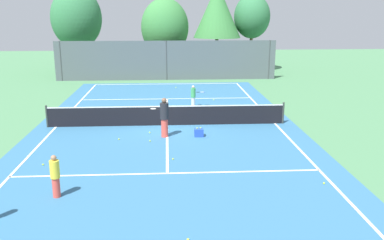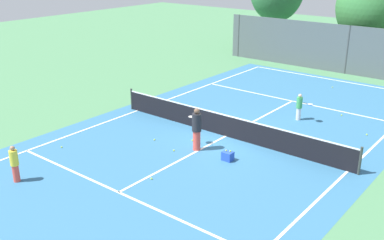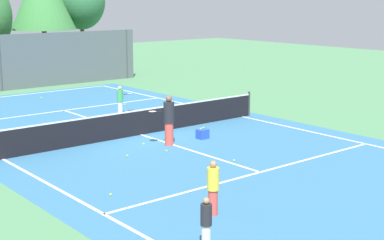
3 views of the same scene
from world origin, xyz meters
name	(u,v)px [view 1 (image 1 of 3)]	position (x,y,z in m)	size (l,w,h in m)	color
ground_plane	(167,125)	(0.00, 0.00, 0.00)	(80.00, 80.00, 0.00)	#4C8456
court_surface	(167,125)	(0.00, 0.00, 0.00)	(13.00, 25.00, 0.01)	teal
tennis_net	(167,115)	(0.00, 0.00, 0.51)	(11.90, 0.10, 1.10)	#333833
perimeter_fence	(166,61)	(0.00, 14.00, 1.60)	(18.00, 0.12, 3.20)	#515B60
tree_0	(165,27)	(-0.10, 16.93, 4.13)	(4.12, 3.80, 6.62)	brown
tree_1	(252,17)	(7.88, 18.71, 4.99)	(3.29, 3.51, 6.99)	brown
tree_2	(76,18)	(-8.01, 18.69, 4.88)	(4.51, 4.13, 7.60)	brown
tree_3	(217,11)	(4.57, 17.81, 5.52)	(4.23, 4.23, 7.88)	brown
player_0	(194,96)	(1.58, 3.92, 0.68)	(0.85, 0.34, 1.31)	silver
player_1	(55,176)	(-3.43, -8.10, 0.70)	(0.29, 0.29, 1.37)	#E54C3F
player_2	(164,117)	(-0.12, -1.95, 0.93)	(0.93, 0.73, 1.81)	#E54C3F
ball_crate	(199,133)	(1.45, -1.99, 0.18)	(0.41, 0.34, 0.43)	blue
tennis_ball_0	(324,183)	(5.22, -7.64, 0.03)	(0.07, 0.07, 0.07)	#CCE533
tennis_ball_1	(123,124)	(-2.23, 0.17, 0.03)	(0.07, 0.07, 0.07)	#CCE533
tennis_ball_2	(214,100)	(3.00, 5.78, 0.03)	(0.07, 0.07, 0.07)	#CCE533
tennis_ball_3	(188,239)	(0.51, -10.89, 0.03)	(0.07, 0.07, 0.07)	#CCE533
tennis_ball_4	(125,120)	(-2.20, 1.14, 0.03)	(0.07, 0.07, 0.07)	#CCE533
tennis_ball_5	(43,165)	(-4.64, -5.32, 0.03)	(0.07, 0.07, 0.07)	#CCE533
tennis_ball_6	(176,88)	(0.67, 10.29, 0.03)	(0.07, 0.07, 0.07)	#CCE533
tennis_ball_7	(248,106)	(4.85, 4.01, 0.03)	(0.07, 0.07, 0.07)	#CCE533
tennis_ball_8	(119,139)	(-2.15, -2.32, 0.03)	(0.07, 0.07, 0.07)	#CCE533
tennis_ball_9	(150,133)	(-0.82, -1.36, 0.03)	(0.07, 0.07, 0.07)	#CCE533
tennis_ball_10	(173,159)	(0.22, -5.01, 0.03)	(0.07, 0.07, 0.07)	#CCE533
tennis_ball_11	(150,141)	(-0.75, -2.65, 0.03)	(0.07, 0.07, 0.07)	#CCE533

